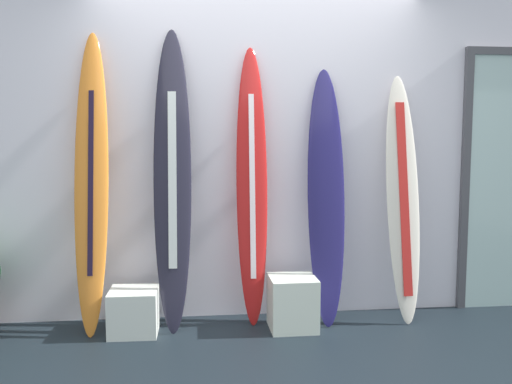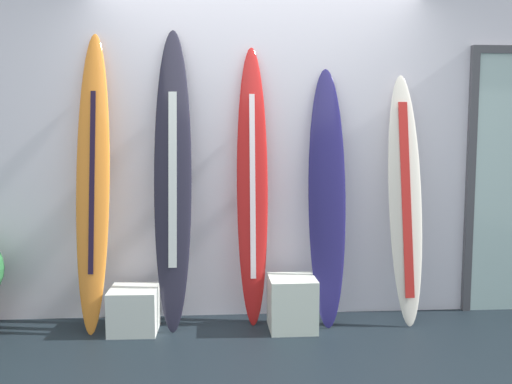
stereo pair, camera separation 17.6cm
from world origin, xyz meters
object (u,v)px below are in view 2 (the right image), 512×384
object	(u,v)px
display_block_center	(134,310)
surfboard_navy	(327,199)
display_block_left	(292,303)
surfboard_sunset	(93,182)
surfboard_charcoal	(173,179)
surfboard_crimson	(252,186)
surfboard_ivory	(405,199)

from	to	relation	value
display_block_center	surfboard_navy	bearing A→B (deg)	4.59
display_block_left	surfboard_sunset	bearing A→B (deg)	174.50
surfboard_charcoal	display_block_center	xyz separation A→B (m)	(-0.29, -0.11, -0.94)
surfboard_crimson	display_block_left	distance (m)	0.92
surfboard_charcoal	surfboard_ivory	world-z (taller)	surfboard_charcoal
surfboard_ivory	surfboard_charcoal	bearing A→B (deg)	179.73
surfboard_sunset	surfboard_ivory	xyz separation A→B (m)	(2.32, 0.00, -0.14)
surfboard_charcoal	surfboard_ivory	size ratio (longest dim) A/B	1.17
surfboard_crimson	display_block_center	bearing A→B (deg)	-169.45
surfboard_ivory	display_block_center	bearing A→B (deg)	-177.13
display_block_center	surfboard_ivory	bearing A→B (deg)	2.87
surfboard_ivory	display_block_left	world-z (taller)	surfboard_ivory
surfboard_sunset	surfboard_charcoal	distance (m)	0.58
surfboard_charcoal	display_block_left	distance (m)	1.27
surfboard_charcoal	surfboard_crimson	size ratio (longest dim) A/B	1.06
surfboard_crimson	surfboard_ivory	bearing A→B (deg)	-3.03
surfboard_charcoal	surfboard_ivory	xyz separation A→B (m)	(1.75, -0.01, -0.16)
surfboard_sunset	display_block_left	distance (m)	1.70
display_block_left	surfboard_navy	bearing A→B (deg)	28.66
display_block_left	surfboard_crimson	bearing A→B (deg)	144.35
display_block_center	surfboard_crimson	bearing A→B (deg)	10.55
surfboard_charcoal	display_block_left	size ratio (longest dim) A/B	5.69
surfboard_charcoal	surfboard_navy	world-z (taller)	surfboard_charcoal
surfboard_crimson	display_block_left	world-z (taller)	surfboard_crimson
surfboard_charcoal	surfboard_crimson	xyz separation A→B (m)	(0.59, 0.05, -0.06)
surfboard_crimson	surfboard_navy	distance (m)	0.57
surfboard_crimson	display_block_center	size ratio (longest dim) A/B	5.95
surfboard_sunset	surfboard_ivory	distance (m)	2.32
surfboard_charcoal	display_block_left	world-z (taller)	surfboard_charcoal
surfboard_ivory	display_block_center	world-z (taller)	surfboard_ivory
surfboard_sunset	surfboard_ivory	bearing A→B (deg)	0.01
surfboard_navy	display_block_left	size ratio (longest dim) A/B	4.98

